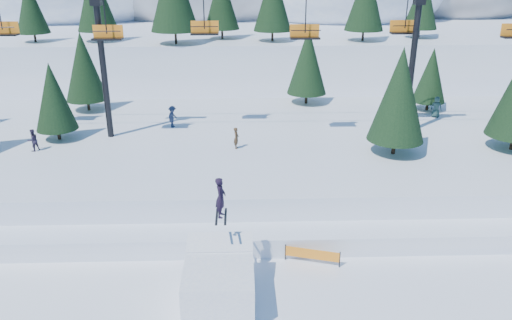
{
  "coord_description": "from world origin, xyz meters",
  "views": [
    {
      "loc": [
        0.62,
        -17.4,
        14.43
      ],
      "look_at": [
        1.39,
        6.0,
        5.2
      ],
      "focal_mm": 35.0,
      "sensor_mm": 36.0,
      "label": 1
    }
  ],
  "objects_px": {
    "chairlift": "(259,42)",
    "banner_far": "(449,233)",
    "banner_near": "(312,254)",
    "jump_kicker": "(219,280)"
  },
  "relations": [
    {
      "from": "chairlift",
      "to": "banner_far",
      "type": "relative_size",
      "value": 16.48
    },
    {
      "from": "chairlift",
      "to": "banner_near",
      "type": "height_order",
      "value": "chairlift"
    },
    {
      "from": "chairlift",
      "to": "banner_far",
      "type": "xyz_separation_m",
      "value": [
        10.14,
        -11.59,
        -8.78
      ]
    },
    {
      "from": "jump_kicker",
      "to": "chairlift",
      "type": "xyz_separation_m",
      "value": [
        2.37,
        16.57,
        8.13
      ]
    },
    {
      "from": "jump_kicker",
      "to": "banner_near",
      "type": "xyz_separation_m",
      "value": [
        4.64,
        3.04,
        -0.65
      ]
    },
    {
      "from": "jump_kicker",
      "to": "banner_far",
      "type": "relative_size",
      "value": 2.0
    },
    {
      "from": "jump_kicker",
      "to": "chairlift",
      "type": "relative_size",
      "value": 0.12
    },
    {
      "from": "banner_near",
      "to": "banner_far",
      "type": "height_order",
      "value": "same"
    },
    {
      "from": "jump_kicker",
      "to": "banner_near",
      "type": "bearing_deg",
      "value": 33.19
    },
    {
      "from": "jump_kicker",
      "to": "banner_far",
      "type": "distance_m",
      "value": 13.49
    }
  ]
}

